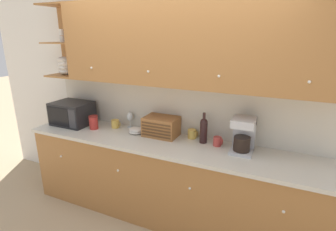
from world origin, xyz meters
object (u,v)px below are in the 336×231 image
object	(u,v)px
mug_blue_second	(115,124)
bread_box	(161,126)
microwave	(72,113)
wine_glass	(130,117)
coffee_maker	(243,135)
mug	(192,134)
wine_bottle	(204,129)
mug_patterned_third	(218,141)
bowl_stack_on_counter	(136,130)
storage_canister	(94,122)

from	to	relation	value
mug_blue_second	bread_box	world-z (taller)	bread_box
microwave	wine_glass	world-z (taller)	microwave
microwave	coffee_maker	distance (m)	2.14
mug	wine_bottle	xyz separation A→B (m)	(0.15, -0.07, 0.10)
bread_box	wine_bottle	bearing A→B (deg)	0.79
microwave	wine_glass	size ratio (longest dim) A/B	2.45
microwave	mug_patterned_third	bearing A→B (deg)	2.82
mug	wine_bottle	distance (m)	0.19
mug	wine_bottle	size ratio (longest dim) A/B	0.32
bowl_stack_on_counter	coffee_maker	xyz separation A→B (m)	(1.23, 0.00, 0.14)
microwave	wine_bottle	distance (m)	1.73
storage_canister	bread_box	size ratio (longest dim) A/B	0.44
wine_glass	bread_box	world-z (taller)	bread_box
wine_glass	wine_bottle	distance (m)	0.98
microwave	bread_box	xyz separation A→B (m)	(1.22, 0.11, -0.03)
storage_canister	mug	distance (m)	1.23
bowl_stack_on_counter	microwave	bearing A→B (deg)	-176.68
bread_box	microwave	bearing A→B (deg)	-174.89
storage_canister	bread_box	world-z (taller)	bread_box
mug_blue_second	wine_bottle	distance (m)	1.15
microwave	storage_canister	xyz separation A→B (m)	(0.37, -0.03, -0.06)
microwave	bowl_stack_on_counter	distance (m)	0.93
wine_glass	bread_box	xyz separation A→B (m)	(0.48, -0.09, -0.02)
wine_bottle	bowl_stack_on_counter	bearing A→B (deg)	-175.52
wine_glass	mug_patterned_third	size ratio (longest dim) A/B	2.02
bowl_stack_on_counter	bread_box	distance (m)	0.32
microwave	mug	xyz separation A→B (m)	(1.57, 0.18, -0.10)
wine_glass	mug	size ratio (longest dim) A/B	1.84
coffee_maker	bread_box	bearing A→B (deg)	176.60
bread_box	mug	world-z (taller)	bread_box
mug	wine_bottle	bearing A→B (deg)	-24.39
microwave	mug	size ratio (longest dim) A/B	4.51
mug_patterned_third	mug_blue_second	bearing A→B (deg)	179.15
wine_glass	bowl_stack_on_counter	distance (m)	0.25
bowl_stack_on_counter	storage_canister	bearing A→B (deg)	-170.94
coffee_maker	wine_glass	bearing A→B (deg)	174.11
mug_blue_second	coffee_maker	xyz separation A→B (m)	(1.56, -0.06, 0.13)
wine_glass	coffee_maker	size ratio (longest dim) A/B	0.56
storage_canister	wine_bottle	size ratio (longest dim) A/B	0.50
storage_canister	microwave	bearing A→B (deg)	174.61
mug_blue_second	mug	distance (m)	0.99
mug	bread_box	bearing A→B (deg)	-167.96
mug_blue_second	bread_box	size ratio (longest dim) A/B	0.28
microwave	bread_box	bearing A→B (deg)	5.11
coffee_maker	mug_patterned_third	bearing A→B (deg)	171.59
mug_blue_second	coffee_maker	bearing A→B (deg)	-2.10
mug	mug_blue_second	bearing A→B (deg)	-175.84
microwave	bowl_stack_on_counter	xyz separation A→B (m)	(0.92, 0.05, -0.11)
mug_blue_second	wine_glass	size ratio (longest dim) A/B	0.55
microwave	coffee_maker	bearing A→B (deg)	1.47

